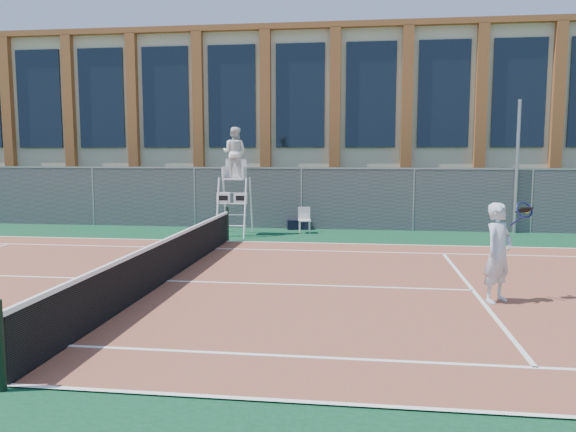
# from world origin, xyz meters

# --- Properties ---
(ground) EXTENTS (120.00, 120.00, 0.00)m
(ground) POSITION_xyz_m (0.00, 0.00, 0.00)
(ground) COLOR #233814
(apron) EXTENTS (36.00, 20.00, 0.01)m
(apron) POSITION_xyz_m (0.00, 1.00, 0.01)
(apron) COLOR #0D3A1D
(apron) RESTS_ON ground
(tennis_court) EXTENTS (23.77, 10.97, 0.02)m
(tennis_court) POSITION_xyz_m (0.00, 0.00, 0.02)
(tennis_court) COLOR brown
(tennis_court) RESTS_ON apron
(tennis_net) EXTENTS (0.10, 11.30, 1.10)m
(tennis_net) POSITION_xyz_m (0.00, 0.00, 0.54)
(tennis_net) COLOR black
(tennis_net) RESTS_ON ground
(fence) EXTENTS (40.00, 0.06, 2.20)m
(fence) POSITION_xyz_m (0.00, 8.80, 1.10)
(fence) COLOR #595E60
(fence) RESTS_ON ground
(hedge) EXTENTS (40.00, 1.40, 2.20)m
(hedge) POSITION_xyz_m (0.00, 10.00, 1.10)
(hedge) COLOR black
(hedge) RESTS_ON ground
(building) EXTENTS (45.00, 10.60, 8.22)m
(building) POSITION_xyz_m (0.00, 17.95, 4.15)
(building) COLOR beige
(building) RESTS_ON ground
(steel_pole) EXTENTS (0.12, 0.12, 4.57)m
(steel_pole) POSITION_xyz_m (9.43, 8.70, 2.28)
(steel_pole) COLOR #9EA0A5
(steel_pole) RESTS_ON ground
(umpire_chair) EXTENTS (1.02, 1.58, 3.67)m
(umpire_chair) POSITION_xyz_m (-0.07, 7.05, 2.68)
(umpire_chair) COLOR white
(umpire_chair) RESTS_ON ground
(plastic_chair) EXTENTS (0.49, 0.49, 0.89)m
(plastic_chair) POSITION_xyz_m (2.21, 7.78, 0.53)
(plastic_chair) COLOR silver
(plastic_chair) RESTS_ON apron
(sports_bag_near) EXTENTS (0.88, 0.50, 0.35)m
(sports_bag_near) POSITION_xyz_m (1.92, 8.60, 0.19)
(sports_bag_near) COLOR black
(sports_bag_near) RESTS_ON apron
(sports_bag_far) EXTENTS (0.52, 0.24, 0.21)m
(sports_bag_far) POSITION_xyz_m (2.03, 8.59, 0.11)
(sports_bag_far) COLOR black
(sports_bag_far) RESTS_ON apron
(tennis_player) EXTENTS (1.07, 0.85, 1.85)m
(tennis_player) POSITION_xyz_m (6.66, -0.84, 0.96)
(tennis_player) COLOR silver
(tennis_player) RESTS_ON tennis_court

